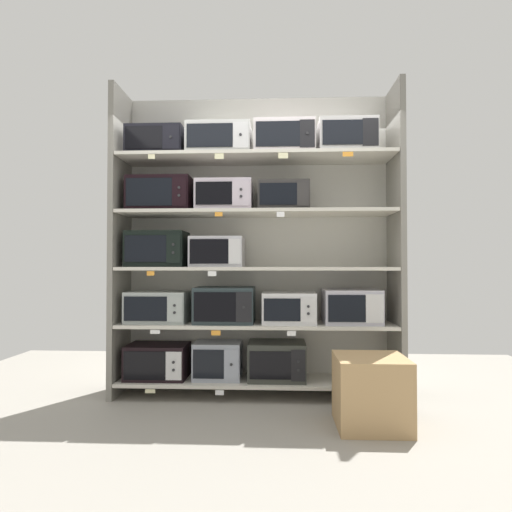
{
  "coord_description": "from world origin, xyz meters",
  "views": [
    {
      "loc": [
        0.19,
        -4.05,
        1.18
      ],
      "look_at": [
        0.0,
        0.0,
        1.27
      ],
      "focal_mm": 31.2,
      "sensor_mm": 36.0,
      "label": 1
    }
  ],
  "objects_px": {
    "microwave_7": "(158,249)",
    "microwave_10": "(225,196)",
    "microwave_5": "(289,308)",
    "microwave_15": "(346,139)",
    "microwave_2": "(277,361)",
    "microwave_9": "(160,195)",
    "microwave_6": "(351,306)",
    "shipping_carton": "(371,392)",
    "microwave_11": "(284,197)",
    "microwave_1": "(218,360)",
    "microwave_14": "(284,139)",
    "microwave_12": "(157,143)",
    "microwave_13": "(219,141)",
    "microwave_4": "(225,305)",
    "microwave_8": "(218,252)",
    "microwave_3": "(158,307)",
    "microwave_0": "(158,361)"
  },
  "relations": [
    {
      "from": "microwave_7",
      "to": "microwave_10",
      "type": "distance_m",
      "value": 0.79
    },
    {
      "from": "microwave_5",
      "to": "microwave_15",
      "type": "bearing_deg",
      "value": -0.0
    },
    {
      "from": "microwave_2",
      "to": "microwave_9",
      "type": "height_order",
      "value": "microwave_9"
    },
    {
      "from": "microwave_6",
      "to": "microwave_10",
      "type": "bearing_deg",
      "value": 180.0
    },
    {
      "from": "microwave_10",
      "to": "shipping_carton",
      "type": "height_order",
      "value": "microwave_10"
    },
    {
      "from": "microwave_11",
      "to": "microwave_15",
      "type": "distance_m",
      "value": 0.77
    },
    {
      "from": "microwave_1",
      "to": "microwave_14",
      "type": "distance_m",
      "value": 2.11
    },
    {
      "from": "microwave_7",
      "to": "microwave_12",
      "type": "bearing_deg",
      "value": -178.69
    },
    {
      "from": "microwave_6",
      "to": "microwave_11",
      "type": "height_order",
      "value": "microwave_11"
    },
    {
      "from": "microwave_1",
      "to": "microwave_5",
      "type": "relative_size",
      "value": 0.89
    },
    {
      "from": "microwave_6",
      "to": "microwave_15",
      "type": "distance_m",
      "value": 1.52
    },
    {
      "from": "microwave_11",
      "to": "microwave_2",
      "type": "bearing_deg",
      "value": 179.99
    },
    {
      "from": "microwave_7",
      "to": "microwave_13",
      "type": "height_order",
      "value": "microwave_13"
    },
    {
      "from": "microwave_15",
      "to": "microwave_4",
      "type": "bearing_deg",
      "value": -179.99
    },
    {
      "from": "microwave_2",
      "to": "microwave_9",
      "type": "relative_size",
      "value": 0.89
    },
    {
      "from": "microwave_14",
      "to": "microwave_11",
      "type": "bearing_deg",
      "value": 179.62
    },
    {
      "from": "microwave_1",
      "to": "shipping_carton",
      "type": "bearing_deg",
      "value": -30.81
    },
    {
      "from": "microwave_10",
      "to": "microwave_7",
      "type": "bearing_deg",
      "value": -180.0
    },
    {
      "from": "microwave_2",
      "to": "microwave_4",
      "type": "xyz_separation_m",
      "value": [
        -0.47,
        -0.0,
        0.5
      ]
    },
    {
      "from": "microwave_8",
      "to": "microwave_11",
      "type": "height_order",
      "value": "microwave_11"
    },
    {
      "from": "microwave_15",
      "to": "shipping_carton",
      "type": "xyz_separation_m",
      "value": [
        0.06,
        -0.73,
        -2.08
      ]
    },
    {
      "from": "microwave_7",
      "to": "microwave_1",
      "type": "bearing_deg",
      "value": -0.01
    },
    {
      "from": "microwave_2",
      "to": "microwave_1",
      "type": "bearing_deg",
      "value": -179.99
    },
    {
      "from": "microwave_12",
      "to": "microwave_15",
      "type": "relative_size",
      "value": 1.01
    },
    {
      "from": "microwave_3",
      "to": "microwave_7",
      "type": "height_order",
      "value": "microwave_7"
    },
    {
      "from": "microwave_3",
      "to": "microwave_10",
      "type": "distance_m",
      "value": 1.18
    },
    {
      "from": "microwave_4",
      "to": "microwave_13",
      "type": "relative_size",
      "value": 0.93
    },
    {
      "from": "microwave_0",
      "to": "microwave_11",
      "type": "height_order",
      "value": "microwave_11"
    },
    {
      "from": "microwave_7",
      "to": "microwave_8",
      "type": "bearing_deg",
      "value": -0.02
    },
    {
      "from": "microwave_3",
      "to": "shipping_carton",
      "type": "xyz_separation_m",
      "value": [
        1.78,
        -0.73,
        -0.54
      ]
    },
    {
      "from": "microwave_7",
      "to": "microwave_9",
      "type": "height_order",
      "value": "microwave_9"
    },
    {
      "from": "microwave_4",
      "to": "microwave_13",
      "type": "height_order",
      "value": "microwave_13"
    },
    {
      "from": "microwave_4",
      "to": "microwave_9",
      "type": "xyz_separation_m",
      "value": [
        -0.6,
        -0.0,
        1.01
      ]
    },
    {
      "from": "microwave_10",
      "to": "microwave_4",
      "type": "bearing_deg",
      "value": -3.29
    },
    {
      "from": "microwave_3",
      "to": "microwave_8",
      "type": "relative_size",
      "value": 1.15
    },
    {
      "from": "microwave_4",
      "to": "microwave_7",
      "type": "relative_size",
      "value": 1.01
    },
    {
      "from": "microwave_14",
      "to": "microwave_8",
      "type": "bearing_deg",
      "value": -179.98
    },
    {
      "from": "microwave_5",
      "to": "microwave_14",
      "type": "xyz_separation_m",
      "value": [
        -0.04,
        -0.0,
        1.54
      ]
    },
    {
      "from": "microwave_7",
      "to": "microwave_15",
      "type": "height_order",
      "value": "microwave_15"
    },
    {
      "from": "microwave_1",
      "to": "microwave_2",
      "type": "relative_size",
      "value": 0.83
    },
    {
      "from": "microwave_4",
      "to": "microwave_9",
      "type": "bearing_deg",
      "value": -180.0
    },
    {
      "from": "microwave_6",
      "to": "microwave_0",
      "type": "bearing_deg",
      "value": -179.99
    },
    {
      "from": "microwave_1",
      "to": "microwave_13",
      "type": "height_order",
      "value": "microwave_13"
    },
    {
      "from": "microwave_3",
      "to": "shipping_carton",
      "type": "bearing_deg",
      "value": -22.37
    },
    {
      "from": "microwave_8",
      "to": "microwave_2",
      "type": "bearing_deg",
      "value": 0.03
    },
    {
      "from": "microwave_3",
      "to": "microwave_11",
      "type": "relative_size",
      "value": 1.19
    },
    {
      "from": "microwave_0",
      "to": "microwave_4",
      "type": "bearing_deg",
      "value": 0.01
    },
    {
      "from": "microwave_4",
      "to": "shipping_carton",
      "type": "xyz_separation_m",
      "value": [
        1.16,
        -0.73,
        -0.57
      ]
    },
    {
      "from": "microwave_4",
      "to": "microwave_11",
      "type": "bearing_deg",
      "value": 0.03
    },
    {
      "from": "microwave_5",
      "to": "microwave_11",
      "type": "bearing_deg",
      "value": -179.95
    }
  ]
}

